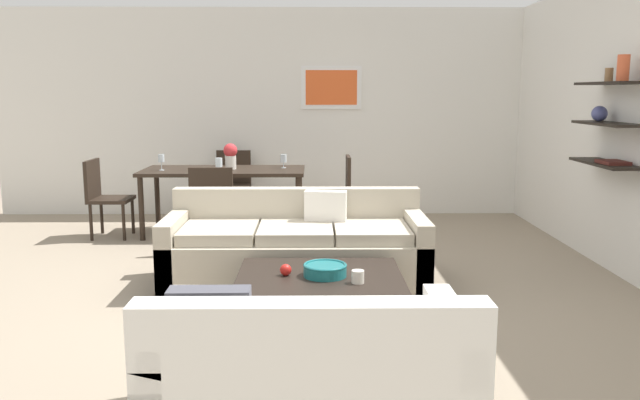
{
  "coord_description": "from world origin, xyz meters",
  "views": [
    {
      "loc": [
        0.27,
        -4.94,
        1.63
      ],
      "look_at": [
        0.33,
        0.2,
        0.75
      ],
      "focal_mm": 35.68,
      "sensor_mm": 36.0,
      "label": 1
    }
  ],
  "objects_px": {
    "dining_chair_right_far": "(339,188)",
    "dining_chair_head": "(233,180)",
    "coffee_table": "(320,304)",
    "wine_glass_head": "(228,155)",
    "dining_chair_left_near": "(103,193)",
    "candle_jar": "(358,277)",
    "apple_on_coffee_table": "(286,270)",
    "wine_glass_right_far": "(284,159)",
    "loveseat_white": "(310,377)",
    "decorative_bowl": "(325,269)",
    "wine_glass_foot": "(219,163)",
    "centerpiece_vase": "(231,155)",
    "dining_table": "(224,175)",
    "wine_glass_left_near": "(161,159)",
    "sofa_beige": "(296,250)",
    "dining_chair_foot": "(213,203)"
  },
  "relations": [
    {
      "from": "dining_chair_left_near",
      "to": "wine_glass_foot",
      "type": "bearing_deg",
      "value": -7.44
    },
    {
      "from": "dining_table",
      "to": "centerpiece_vase",
      "type": "xyz_separation_m",
      "value": [
        0.08,
        -0.0,
        0.24
      ]
    },
    {
      "from": "loveseat_white",
      "to": "coffee_table",
      "type": "distance_m",
      "value": 1.37
    },
    {
      "from": "dining_chair_left_near",
      "to": "wine_glass_right_far",
      "type": "height_order",
      "value": "wine_glass_right_far"
    },
    {
      "from": "candle_jar",
      "to": "dining_chair_foot",
      "type": "bearing_deg",
      "value": 118.88
    },
    {
      "from": "wine_glass_left_near",
      "to": "loveseat_white",
      "type": "bearing_deg",
      "value": -68.7
    },
    {
      "from": "dining_chair_head",
      "to": "centerpiece_vase",
      "type": "relative_size",
      "value": 2.98
    },
    {
      "from": "wine_glass_foot",
      "to": "wine_glass_head",
      "type": "xyz_separation_m",
      "value": [
        0.0,
        0.73,
        0.01
      ]
    },
    {
      "from": "decorative_bowl",
      "to": "wine_glass_right_far",
      "type": "distance_m",
      "value": 3.22
    },
    {
      "from": "sofa_beige",
      "to": "wine_glass_foot",
      "type": "distance_m",
      "value": 1.94
    },
    {
      "from": "apple_on_coffee_table",
      "to": "centerpiece_vase",
      "type": "bearing_deg",
      "value": 103.9
    },
    {
      "from": "candle_jar",
      "to": "wine_glass_left_near",
      "type": "xyz_separation_m",
      "value": [
        -2.0,
        3.12,
        0.46
      ]
    },
    {
      "from": "decorative_bowl",
      "to": "dining_chair_left_near",
      "type": "height_order",
      "value": "dining_chair_left_near"
    },
    {
      "from": "wine_glass_foot",
      "to": "wine_glass_head",
      "type": "bearing_deg",
      "value": 90.0
    },
    {
      "from": "dining_chair_head",
      "to": "centerpiece_vase",
      "type": "xyz_separation_m",
      "value": [
        0.08,
        -0.83,
        0.41
      ]
    },
    {
      "from": "decorative_bowl",
      "to": "dining_chair_head",
      "type": "height_order",
      "value": "dining_chair_head"
    },
    {
      "from": "dining_chair_right_far",
      "to": "sofa_beige",
      "type": "bearing_deg",
      "value": -101.63
    },
    {
      "from": "wine_glass_head",
      "to": "wine_glass_left_near",
      "type": "relative_size",
      "value": 0.97
    },
    {
      "from": "apple_on_coffee_table",
      "to": "dining_table",
      "type": "xyz_separation_m",
      "value": [
        -0.84,
        3.04,
        0.26
      ]
    },
    {
      "from": "dining_chair_head",
      "to": "wine_glass_right_far",
      "type": "xyz_separation_m",
      "value": [
        0.68,
        -0.73,
        0.35
      ]
    },
    {
      "from": "apple_on_coffee_table",
      "to": "wine_glass_foot",
      "type": "bearing_deg",
      "value": 107.33
    },
    {
      "from": "candle_jar",
      "to": "apple_on_coffee_table",
      "type": "bearing_deg",
      "value": 159.61
    },
    {
      "from": "loveseat_white",
      "to": "decorative_bowl",
      "type": "distance_m",
      "value": 1.39
    },
    {
      "from": "dining_chair_right_far",
      "to": "dining_chair_head",
      "type": "xyz_separation_m",
      "value": [
        -1.33,
        0.64,
        0.0
      ]
    },
    {
      "from": "dining_chair_head",
      "to": "centerpiece_vase",
      "type": "height_order",
      "value": "centerpiece_vase"
    },
    {
      "from": "sofa_beige",
      "to": "loveseat_white",
      "type": "bearing_deg",
      "value": -87.11
    },
    {
      "from": "apple_on_coffee_table",
      "to": "wine_glass_right_far",
      "type": "distance_m",
      "value": 3.18
    },
    {
      "from": "coffee_table",
      "to": "wine_glass_foot",
      "type": "xyz_separation_m",
      "value": [
        -1.07,
        2.72,
        0.67
      ]
    },
    {
      "from": "dining_chair_left_near",
      "to": "wine_glass_head",
      "type": "height_order",
      "value": "wine_glass_head"
    },
    {
      "from": "candle_jar",
      "to": "wine_glass_foot",
      "type": "distance_m",
      "value": 3.18
    },
    {
      "from": "coffee_table",
      "to": "candle_jar",
      "type": "bearing_deg",
      "value": -29.41
    },
    {
      "from": "dining_table",
      "to": "dining_chair_right_far",
      "type": "height_order",
      "value": "dining_chair_right_far"
    },
    {
      "from": "loveseat_white",
      "to": "sofa_beige",
      "type": "bearing_deg",
      "value": 92.89
    },
    {
      "from": "loveseat_white",
      "to": "apple_on_coffee_table",
      "type": "distance_m",
      "value": 1.42
    },
    {
      "from": "wine_glass_head",
      "to": "decorative_bowl",
      "type": "bearing_deg",
      "value": -72.11
    },
    {
      "from": "dining_chair_head",
      "to": "wine_glass_right_far",
      "type": "height_order",
      "value": "wine_glass_right_far"
    },
    {
      "from": "dining_chair_left_near",
      "to": "centerpiece_vase",
      "type": "bearing_deg",
      "value": 7.59
    },
    {
      "from": "dining_chair_right_far",
      "to": "dining_chair_foot",
      "type": "bearing_deg",
      "value": -142.45
    },
    {
      "from": "wine_glass_left_near",
      "to": "wine_glass_right_far",
      "type": "bearing_deg",
      "value": 8.74
    },
    {
      "from": "coffee_table",
      "to": "wine_glass_left_near",
      "type": "relative_size",
      "value": 6.23
    },
    {
      "from": "dining_chair_left_near",
      "to": "candle_jar",
      "type": "bearing_deg",
      "value": -48.84
    },
    {
      "from": "wine_glass_head",
      "to": "centerpiece_vase",
      "type": "distance_m",
      "value": 0.38
    },
    {
      "from": "dining_table",
      "to": "dining_chair_right_far",
      "type": "xyz_separation_m",
      "value": [
        1.33,
        0.19,
        -0.17
      ]
    },
    {
      "from": "dining_chair_right_far",
      "to": "dining_chair_left_near",
      "type": "distance_m",
      "value": 2.69
    },
    {
      "from": "loveseat_white",
      "to": "wine_glass_right_far",
      "type": "xyz_separation_m",
      "value": [
        -0.32,
        4.55,
        0.56
      ]
    },
    {
      "from": "coffee_table",
      "to": "candle_jar",
      "type": "distance_m",
      "value": 0.37
    },
    {
      "from": "coffee_table",
      "to": "wine_glass_head",
      "type": "bearing_deg",
      "value": 107.23
    },
    {
      "from": "candle_jar",
      "to": "wine_glass_right_far",
      "type": "xyz_separation_m",
      "value": [
        -0.63,
        3.33,
        0.43
      ]
    },
    {
      "from": "sofa_beige",
      "to": "apple_on_coffee_table",
      "type": "relative_size",
      "value": 27.2
    },
    {
      "from": "decorative_bowl",
      "to": "dining_chair_right_far",
      "type": "xyz_separation_m",
      "value": [
        0.23,
        3.25,
        0.08
      ]
    }
  ]
}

